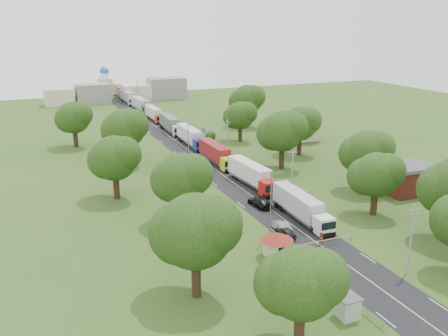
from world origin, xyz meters
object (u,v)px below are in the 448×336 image
pedestrian_near (321,239)px  info_sign (204,133)px  car_lane_mid (281,226)px  guard_booth (277,241)px  truck_0 (301,206)px  boom_barrier (315,243)px  car_lane_front (286,232)px

pedestrian_near → info_sign: bearing=86.7°
info_sign → car_lane_mid: 53.62m
guard_booth → truck_0: size_ratio=0.30×
boom_barrier → guard_booth: guard_booth is taller
truck_0 → car_lane_mid: 5.68m
guard_booth → truck_0: bearing=45.7°
info_sign → car_lane_front: 55.65m
car_lane_front → pedestrian_near: pedestrian_near is taller
truck_0 → guard_booth: bearing=-134.3°
info_sign → boom_barrier: bearing=-96.2°
boom_barrier → car_lane_mid: car_lane_mid is taller
car_lane_front → pedestrian_near: (2.98, -4.50, 0.26)m
car_lane_mid → info_sign: bearing=-95.1°
info_sign → truck_0: bearing=-93.4°
info_sign → car_lane_mid: bearing=-98.4°
guard_booth → car_lane_mid: guard_booth is taller
info_sign → car_lane_front: size_ratio=0.99×
boom_barrier → car_lane_front: size_ratio=2.23×
car_lane_front → car_lane_mid: bearing=-98.3°
car_lane_mid → guard_booth: bearing=60.0°
truck_0 → car_lane_mid: bearing=-151.3°
car_lane_front → pedestrian_near: 5.40m
truck_0 → car_lane_front: bearing=-138.2°
info_sign → truck_0: (-2.98, -50.36, -0.83)m
guard_booth → car_lane_front: size_ratio=1.06×
car_lane_front → boom_barrier: bearing=110.5°
car_lane_mid → pedestrian_near: pedestrian_near is taller
boom_barrier → car_lane_mid: (-1.25, 7.00, -0.16)m
info_sign → truck_0: 50.45m
boom_barrier → car_lane_mid: bearing=100.1°
car_lane_front → info_sign: bearing=-96.0°
guard_booth → truck_0: 13.48m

